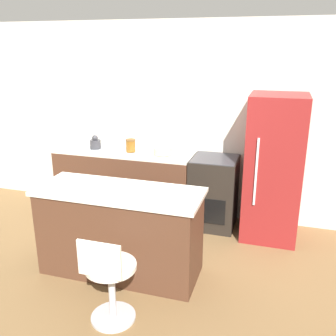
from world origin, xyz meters
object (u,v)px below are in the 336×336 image
oven_range (214,192)px  stool_chair (110,281)px  mixing_bowl (163,151)px  kettle (95,143)px  refrigerator (273,168)px

oven_range → stool_chair: oven_range is taller
stool_chair → mixing_bowl: (-0.19, 2.06, 0.57)m
kettle → mixing_bowl: (0.97, 0.00, -0.03)m
refrigerator → stool_chair: bearing=-121.0°
stool_chair → kettle: 2.44m
stool_chair → kettle: bearing=119.5°
oven_range → mixing_bowl: mixing_bowl is taller
refrigerator → mixing_bowl: refrigerator is taller
refrigerator → mixing_bowl: size_ratio=7.35×
refrigerator → kettle: bearing=179.2°
oven_range → stool_chair: size_ratio=1.10×
refrigerator → mixing_bowl: 1.41m
refrigerator → oven_range: bearing=175.8°
oven_range → stool_chair: (-0.50, -2.08, -0.06)m
stool_chair → mixing_bowl: bearing=95.2°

